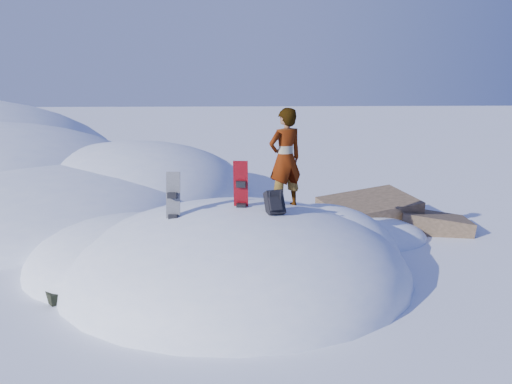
{
  "coord_description": "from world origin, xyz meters",
  "views": [
    {
      "loc": [
        -0.06,
        -9.44,
        3.94
      ],
      "look_at": [
        0.41,
        0.3,
        1.69
      ],
      "focal_mm": 35.0,
      "sensor_mm": 36.0,
      "label": 1
    }
  ],
  "objects_px": {
    "snowboard_red": "(241,198)",
    "backpack": "(275,203)",
    "snowboard_dark": "(173,209)",
    "person": "(285,159)"
  },
  "relations": [
    {
      "from": "snowboard_red",
      "to": "backpack",
      "type": "distance_m",
      "value": 0.71
    },
    {
      "from": "snowboard_dark",
      "to": "snowboard_red",
      "type": "bearing_deg",
      "value": 22.85
    },
    {
      "from": "snowboard_red",
      "to": "snowboard_dark",
      "type": "height_order",
      "value": "snowboard_red"
    },
    {
      "from": "snowboard_dark",
      "to": "person",
      "type": "relative_size",
      "value": 0.69
    },
    {
      "from": "snowboard_dark",
      "to": "backpack",
      "type": "bearing_deg",
      "value": 7.84
    },
    {
      "from": "snowboard_dark",
      "to": "person",
      "type": "bearing_deg",
      "value": 27.18
    },
    {
      "from": "person",
      "to": "snowboard_dark",
      "type": "bearing_deg",
      "value": -7.14
    },
    {
      "from": "snowboard_dark",
      "to": "person",
      "type": "xyz_separation_m",
      "value": [
        2.16,
        0.75,
        0.8
      ]
    },
    {
      "from": "backpack",
      "to": "person",
      "type": "distance_m",
      "value": 1.08
    },
    {
      "from": "backpack",
      "to": "person",
      "type": "height_order",
      "value": "person"
    }
  ]
}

